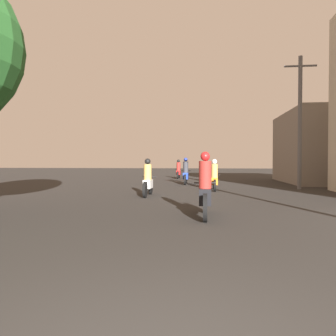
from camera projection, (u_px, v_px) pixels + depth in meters
motorcycle_black at (205, 191)px, 8.44m from camera, size 0.60×2.12×1.69m
motorcycle_white at (148, 181)px, 13.46m from camera, size 0.60×1.97×1.55m
motorcycle_orange at (214, 178)px, 16.02m from camera, size 0.60×1.89×1.53m
motorcycle_blue at (186, 174)px, 20.19m from camera, size 0.60×1.97×1.64m
motorcycle_silver at (206, 172)px, 23.15m from camera, size 0.60×1.90×1.62m
motorcycle_red at (179, 171)px, 26.74m from camera, size 0.60×2.11×1.55m
building_right_far at (327, 147)px, 21.58m from camera, size 5.41×7.76×4.65m
utility_pole_far at (300, 120)px, 16.63m from camera, size 1.60×0.20×6.76m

